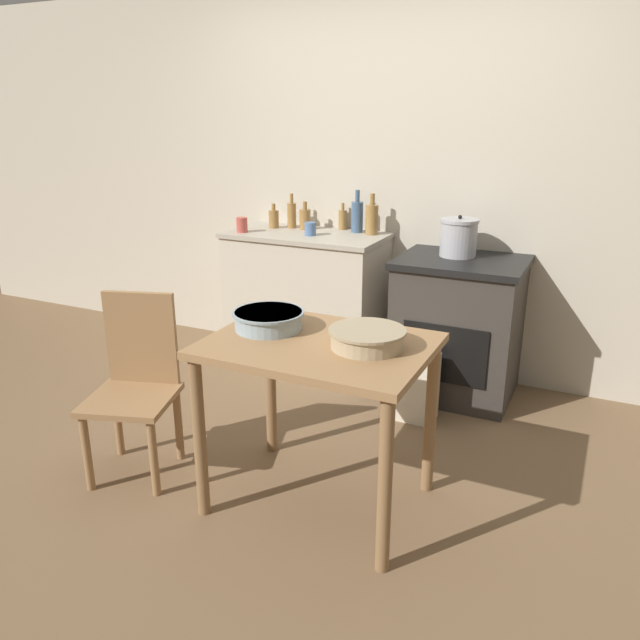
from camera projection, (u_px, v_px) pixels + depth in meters
ground_plane at (275, 463)px, 3.23m from camera, size 14.00×14.00×0.00m
wall_back at (387, 182)px, 4.17m from camera, size 8.00×0.07×2.55m
counter_cabinet at (307, 300)px, 4.35m from camera, size 1.07×0.58×0.95m
stove at (458, 327)px, 3.90m from camera, size 0.76×0.64×0.88m
work_table at (319, 370)px, 2.71m from camera, size 0.95×0.71×0.79m
chair at (136, 382)px, 3.06m from camera, size 0.50×0.50×0.89m
flour_sack at (416, 386)px, 3.63m from camera, size 0.24×0.17×0.41m
stock_pot at (459, 237)px, 3.79m from camera, size 0.23×0.23×0.25m
mixing_bowl_large at (367, 337)px, 2.59m from camera, size 0.33×0.33×0.08m
mixing_bowl_small at (269, 319)px, 2.81m from camera, size 0.33×0.33×0.08m
bottle_far_left at (292, 215)px, 4.35m from camera, size 0.06×0.06×0.24m
bottle_left at (274, 219)px, 4.36m from camera, size 0.07×0.07×0.17m
bottle_mid_left at (343, 219)px, 4.30m from camera, size 0.06×0.06×0.18m
bottle_center_left at (357, 216)px, 4.19m from camera, size 0.08×0.08×0.28m
bottle_center at (305, 219)px, 4.30m from camera, size 0.08×0.08×0.19m
bottle_center_right at (372, 219)px, 4.11m from camera, size 0.08×0.08×0.27m
cup_mid_right at (242, 225)px, 4.21m from camera, size 0.07×0.07×0.10m
cup_right at (310, 229)px, 4.10m from camera, size 0.07×0.07×0.09m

